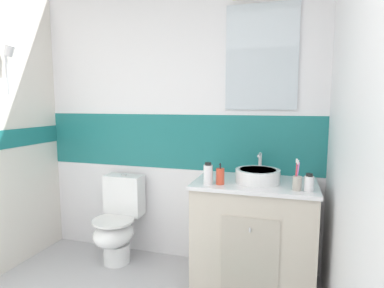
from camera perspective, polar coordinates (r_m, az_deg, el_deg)
wall_back_tiled at (r=2.94m, az=-2.52°, el=3.65°), size 3.20×0.20×2.50m
wall_right_plain at (r=1.58m, az=30.03°, el=-1.00°), size 0.10×3.48×2.50m
vanity_cabinet at (r=2.66m, az=11.03°, el=-15.53°), size 0.93×0.58×0.85m
sink_basin at (r=2.50m, az=11.70°, el=-5.48°), size 0.34×0.38×0.21m
toilet at (r=3.07m, az=-13.16°, el=-13.54°), size 0.37×0.50×0.79m
toothbrush_cup at (r=2.33m, az=18.35°, el=-6.47°), size 0.06×0.06×0.22m
soap_dispenser at (r=2.39m, az=5.08°, el=-5.77°), size 0.06×0.06×0.16m
mouthwash_bottle at (r=2.38m, az=2.90°, el=-5.40°), size 0.07×0.07×0.17m
lotion_bottle_short at (r=2.33m, az=20.28°, el=-6.60°), size 0.06×0.06×0.13m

